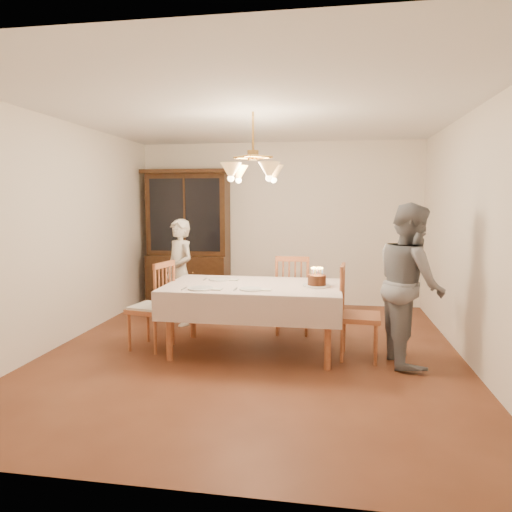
% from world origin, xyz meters
% --- Properties ---
extents(ground, '(5.00, 5.00, 0.00)m').
position_xyz_m(ground, '(0.00, 0.00, 0.00)').
color(ground, '#592B19').
rests_on(ground, ground).
extents(room_shell, '(5.00, 5.00, 5.00)m').
position_xyz_m(room_shell, '(0.00, 0.00, 1.58)').
color(room_shell, white).
rests_on(room_shell, ground).
extents(dining_table, '(1.90, 1.10, 0.76)m').
position_xyz_m(dining_table, '(0.00, 0.00, 0.68)').
color(dining_table, '#974C2C').
rests_on(dining_table, ground).
extents(china_hutch, '(1.38, 0.54, 2.16)m').
position_xyz_m(china_hutch, '(-1.44, 2.25, 1.04)').
color(china_hutch, black).
rests_on(china_hutch, ground).
extents(chair_far_side, '(0.46, 0.44, 1.00)m').
position_xyz_m(chair_far_side, '(0.37, 0.81, 0.44)').
color(chair_far_side, '#974C2C').
rests_on(chair_far_side, ground).
extents(chair_left_end, '(0.50, 0.52, 1.00)m').
position_xyz_m(chair_left_end, '(-1.16, -0.06, 0.45)').
color(chair_left_end, '#974C2C').
rests_on(chair_left_end, ground).
extents(chair_right_end, '(0.46, 0.47, 1.00)m').
position_xyz_m(chair_right_end, '(1.14, -0.03, 0.44)').
color(chair_right_end, '#974C2C').
rests_on(chair_right_end, ground).
extents(elderly_woman, '(0.62, 0.60, 1.43)m').
position_xyz_m(elderly_woman, '(-1.17, 0.98, 0.72)').
color(elderly_woman, beige).
rests_on(elderly_woman, ground).
extents(adult_in_grey, '(0.73, 0.88, 1.65)m').
position_xyz_m(adult_in_grey, '(1.64, -0.07, 0.83)').
color(adult_in_grey, slate).
rests_on(adult_in_grey, ground).
extents(birthday_cake, '(0.30, 0.30, 0.20)m').
position_xyz_m(birthday_cake, '(0.69, 0.02, 0.81)').
color(birthday_cake, white).
rests_on(birthday_cake, dining_table).
extents(place_setting_near_left, '(0.41, 0.26, 0.02)m').
position_xyz_m(place_setting_near_left, '(-0.48, -0.35, 0.77)').
color(place_setting_near_left, white).
rests_on(place_setting_near_left, dining_table).
extents(place_setting_near_right, '(0.38, 0.23, 0.02)m').
position_xyz_m(place_setting_near_right, '(0.04, -0.30, 0.77)').
color(place_setting_near_right, white).
rests_on(place_setting_near_right, dining_table).
extents(place_setting_far_left, '(0.40, 0.26, 0.02)m').
position_xyz_m(place_setting_far_left, '(-0.42, 0.24, 0.77)').
color(place_setting_far_left, white).
rests_on(place_setting_far_left, dining_table).
extents(chandelier, '(0.62, 0.62, 0.73)m').
position_xyz_m(chandelier, '(-0.00, -0.00, 1.98)').
color(chandelier, '#BF8C3F').
rests_on(chandelier, ground).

